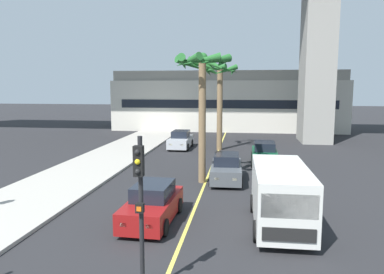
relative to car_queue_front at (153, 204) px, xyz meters
The scene contains 11 objects.
sidewalk_left 7.21m from the car_queue_front, 155.60° to the left, with size 4.80×80.00×0.15m, color #ADA89E.
lane_stripe_center 11.09m from the car_queue_front, 82.39° to the left, with size 0.14×56.00×0.01m, color #DBCC4C.
pier_building_backdrop 33.79m from the car_queue_front, 87.51° to the left, with size 28.49×8.04×7.38m.
car_queue_front is the anchor object (origin of this frame).
car_queue_second 17.91m from the car_queue_front, 96.27° to the left, with size 1.85×4.11×1.56m.
car_queue_third 13.03m from the car_queue_front, 67.15° to the left, with size 1.89×4.13×1.56m.
car_queue_fourth 7.40m from the car_queue_front, 69.20° to the left, with size 1.93×4.15×1.56m.
delivery_van 5.06m from the car_queue_front, ahead, with size 2.21×5.27×2.36m.
traffic_light_median_near 5.68m from the car_queue_front, 78.83° to the right, with size 0.24×0.37×4.20m.
palm_tree_near_median 18.13m from the car_queue_front, 85.01° to the left, with size 3.24×3.31×7.38m.
palm_tree_mid_median 8.33m from the car_queue_front, 78.73° to the left, with size 3.28×3.28×7.27m.
Camera 1 is at (2.10, -0.76, 5.40)m, focal length 34.15 mm.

